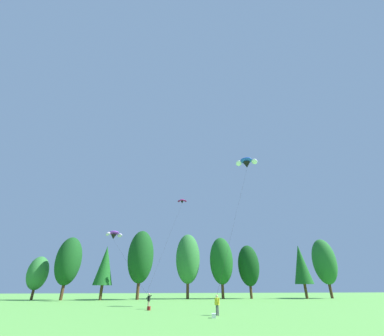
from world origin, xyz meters
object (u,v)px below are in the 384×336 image
Objects in this scene: kite_flyer_mid at (217,303)px; parafoil_kite_far_magenta at (182,201)px; kite_flyer_near at (149,300)px; parafoil_kite_high_purple at (114,235)px; parafoil_kite_mid_blue_white at (247,163)px; picnic_cooler at (214,316)px; backpack at (149,308)px.

kite_flyer_mid is 0.09× the size of parafoil_kite_far_magenta.
kite_flyer_near and kite_flyer_mid have the same top height.
parafoil_kite_mid_blue_white is (22.38, -17.07, 9.20)m from parafoil_kite_high_purple.
parafoil_kite_mid_blue_white reaches higher than parafoil_kite_high_purple.
parafoil_kite_far_magenta is 35.20m from picnic_cooler.
parafoil_kite_far_magenta is at bearing 91.16° from kite_flyer_mid.
parafoil_kite_mid_blue_white is (8.15, 9.04, 20.00)m from kite_flyer_mid.
backpack is (-6.31, 6.52, -0.79)m from kite_flyer_mid.
parafoil_kite_high_purple is 24.10m from backpack.
parafoil_kite_mid_blue_white is 1.06× the size of parafoil_kite_far_magenta.
parafoil_kite_high_purple is at bearing 118.60° from kite_flyer_mid.
kite_flyer_near reaches higher than picnic_cooler.
kite_flyer_mid is at bearing -132.02° from parafoil_kite_mid_blue_white.
parafoil_kite_high_purple is at bearing 38.01° from picnic_cooler.
parafoil_kite_high_purple is 0.98× the size of parafoil_kite_far_magenta.
parafoil_kite_far_magenta is at bearing -77.84° from backpack.
backpack is at bearing -67.97° from parafoil_kite_high_purple.
backpack is (7.93, -19.59, -11.58)m from parafoil_kite_high_purple.
kite_flyer_mid is 0.08× the size of parafoil_kite_mid_blue_white.
parafoil_kite_mid_blue_white is 51.80× the size of backpack.
kite_flyer_near is 22.37m from parafoil_kite_high_purple.
picnic_cooler is (-0.81, -1.98, -0.82)m from kite_flyer_mid.
backpack is at bearing 134.05° from kite_flyer_mid.
parafoil_kite_far_magenta is at bearing 11.96° from picnic_cooler.
parafoil_kite_far_magenta is 37.58× the size of picnic_cooler.
parafoil_kite_far_magenta reaches higher than backpack.
parafoil_kite_high_purple is (-14.23, 26.11, 10.80)m from kite_flyer_mid.
parafoil_kite_high_purple is at bearing -40.31° from backpack.
kite_flyer_mid is 23.41m from parafoil_kite_mid_blue_white.
parafoil_kite_far_magenta is 48.86× the size of backpack.
parafoil_kite_mid_blue_white is at bearing 3.48° from kite_flyer_near.
picnic_cooler is at bearing -64.45° from parafoil_kite_high_purple.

